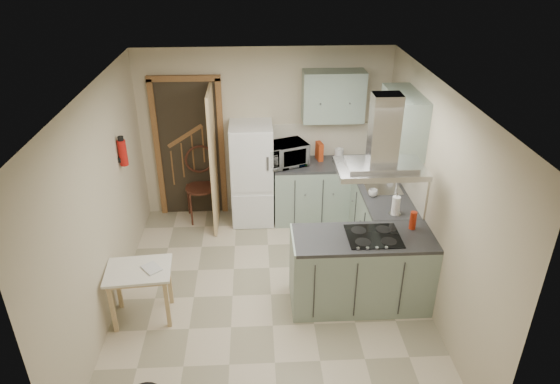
{
  "coord_description": "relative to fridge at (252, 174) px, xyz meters",
  "views": [
    {
      "loc": [
        -0.15,
        -4.73,
        3.86
      ],
      "look_at": [
        0.13,
        0.45,
        1.15
      ],
      "focal_mm": 32.0,
      "sensor_mm": 36.0,
      "label": 1
    }
  ],
  "objects": [
    {
      "name": "doorway",
      "position": [
        -0.9,
        0.27,
        0.3
      ],
      "size": [
        1.1,
        0.12,
        2.1
      ],
      "primitive_type": "cube",
      "color": "brown",
      "rests_on": "floor"
    },
    {
      "name": "wall_cabinet_right",
      "position": [
        1.82,
        -0.95,
        1.1
      ],
      "size": [
        0.35,
        0.9,
        0.7
      ],
      "primitive_type": "cube",
      "color": "#9EB2A0",
      "rests_on": "right_wall"
    },
    {
      "name": "kettle",
      "position": [
        1.27,
        0.1,
        0.24
      ],
      "size": [
        0.13,
        0.13,
        0.19
      ],
      "primitive_type": "cylinder",
      "rotation": [
        0.0,
        0.0,
        -0.02
      ],
      "color": "silver",
      "rests_on": "counter_back"
    },
    {
      "name": "bentwood_chair",
      "position": [
        -0.77,
        0.08,
        -0.25
      ],
      "size": [
        0.54,
        0.54,
        1.01
      ],
      "primitive_type": "cube",
      "rotation": [
        0.0,
        0.0,
        0.23
      ],
      "color": "#4A2518",
      "rests_on": "floor"
    },
    {
      "name": "back_wall",
      "position": [
        0.2,
        0.3,
        0.5
      ],
      "size": [
        3.6,
        0.0,
        3.6
      ],
      "primitive_type": "plane",
      "rotation": [
        1.57,
        0.0,
        0.0
      ],
      "color": "#BFB294",
      "rests_on": "floor"
    },
    {
      "name": "microwave",
      "position": [
        0.48,
        -0.03,
        0.31
      ],
      "size": [
        0.7,
        0.59,
        0.33
      ],
      "primitive_type": "imported",
      "rotation": [
        0.0,
        0.0,
        0.37
      ],
      "color": "black",
      "rests_on": "counter_back"
    },
    {
      "name": "sink",
      "position": [
        1.7,
        -0.85,
        0.16
      ],
      "size": [
        0.45,
        0.4,
        0.01
      ],
      "primitive_type": "cube",
      "color": "silver",
      "rests_on": "counter_right"
    },
    {
      "name": "right_wall",
      "position": [
        2.0,
        -1.8,
        0.5
      ],
      "size": [
        0.0,
        4.2,
        4.2
      ],
      "primitive_type": "plane",
      "rotation": [
        1.57,
        0.0,
        -1.57
      ],
      "color": "#BFB294",
      "rests_on": "floor"
    },
    {
      "name": "cereal_box",
      "position": [
        0.99,
        0.12,
        0.28
      ],
      "size": [
        0.1,
        0.19,
        0.27
      ],
      "primitive_type": "cube",
      "rotation": [
        0.0,
        0.0,
        0.19
      ],
      "color": "#C13F16",
      "rests_on": "counter_back"
    },
    {
      "name": "splashback",
      "position": [
        1.16,
        0.29,
        0.4
      ],
      "size": [
        1.68,
        0.02,
        0.5
      ],
      "primitive_type": "cube",
      "color": "beige",
      "rests_on": "counter_back"
    },
    {
      "name": "soap_bottle",
      "position": [
        1.88,
        -0.56,
        0.24
      ],
      "size": [
        0.09,
        0.1,
        0.18
      ],
      "primitive_type": "imported",
      "rotation": [
        0.0,
        0.0,
        -0.2
      ],
      "color": "silver",
      "rests_on": "counter_right"
    },
    {
      "name": "counter_back",
      "position": [
        0.86,
        0.0,
        -0.3
      ],
      "size": [
        1.08,
        0.6,
        0.9
      ],
      "primitive_type": "cube",
      "color": "#9EB2A0",
      "rests_on": "floor"
    },
    {
      "name": "ceiling",
      "position": [
        0.2,
        -1.8,
        1.75
      ],
      "size": [
        4.2,
        4.2,
        0.0
      ],
      "primitive_type": "plane",
      "rotation": [
        3.14,
        0.0,
        0.0
      ],
      "color": "silver",
      "rests_on": "back_wall"
    },
    {
      "name": "wall_cabinet_back",
      "position": [
        1.15,
        0.12,
        1.1
      ],
      "size": [
        0.85,
        0.35,
        0.7
      ],
      "primitive_type": "cube",
      "color": "#9EB2A0",
      "rests_on": "back_wall"
    },
    {
      "name": "floor",
      "position": [
        0.2,
        -1.8,
        -0.75
      ],
      "size": [
        4.2,
        4.2,
        0.0
      ],
      "primitive_type": "plane",
      "color": "beige",
      "rests_on": "ground"
    },
    {
      "name": "cup",
      "position": [
        1.52,
        -1.05,
        0.2
      ],
      "size": [
        0.14,
        0.14,
        0.09
      ],
      "primitive_type": "imported",
      "rotation": [
        0.0,
        0.0,
        -0.24
      ],
      "color": "white",
      "rests_on": "counter_right"
    },
    {
      "name": "red_bottle",
      "position": [
        1.79,
        -1.84,
        0.26
      ],
      "size": [
        0.09,
        0.09,
        0.21
      ],
      "primitive_type": "cylinder",
      "rotation": [
        0.0,
        0.0,
        -0.24
      ],
      "color": "red",
      "rests_on": "peninsula"
    },
    {
      "name": "extractor_hood",
      "position": [
        1.32,
        -1.98,
        0.97
      ],
      "size": [
        0.9,
        0.55,
        0.1
      ],
      "primitive_type": "cube",
      "color": "silver",
      "rests_on": "ceiling"
    },
    {
      "name": "drop_leaf_table",
      "position": [
        -1.23,
        -2.1,
        -0.43
      ],
      "size": [
        0.73,
        0.57,
        0.65
      ],
      "primitive_type": "cube",
      "rotation": [
        0.0,
        0.0,
        0.08
      ],
      "color": "tan",
      "rests_on": "floor"
    },
    {
      "name": "paper_towel",
      "position": [
        1.69,
        -1.51,
        0.27
      ],
      "size": [
        0.12,
        0.12,
        0.24
      ],
      "primitive_type": "cylinder",
      "rotation": [
        0.0,
        0.0,
        0.34
      ],
      "color": "white",
      "rests_on": "counter_right"
    },
    {
      "name": "left_wall",
      "position": [
        -1.6,
        -1.8,
        0.5
      ],
      "size": [
        0.0,
        4.2,
        4.2
      ],
      "primitive_type": "plane",
      "rotation": [
        1.57,
        0.0,
        1.57
      ],
      "color": "#BFB294",
      "rests_on": "floor"
    },
    {
      "name": "fridge",
      "position": [
        0.0,
        0.0,
        0.0
      ],
      "size": [
        0.6,
        0.6,
        1.5
      ],
      "primitive_type": "cube",
      "color": "white",
      "rests_on": "floor"
    },
    {
      "name": "book",
      "position": [
        -1.15,
        -2.15,
        -0.05
      ],
      "size": [
        0.25,
        0.26,
        0.1
      ],
      "primitive_type": "imported",
      "rotation": [
        0.0,
        0.0,
        0.66
      ],
      "color": "#A94738",
      "rests_on": "drop_leaf_table"
    },
    {
      "name": "peninsula",
      "position": [
        1.22,
        -1.98,
        -0.3
      ],
      "size": [
        1.55,
        0.65,
        0.9
      ],
      "primitive_type": "cube",
      "color": "#9EB2A0",
      "rests_on": "floor"
    },
    {
      "name": "fire_extinguisher",
      "position": [
        -1.54,
        -0.9,
        0.75
      ],
      "size": [
        0.1,
        0.1,
        0.32
      ],
      "primitive_type": "cylinder",
      "color": "#B2140F",
      "rests_on": "left_wall"
    },
    {
      "name": "counter_right",
      "position": [
        1.7,
        -0.68,
        -0.3
      ],
      "size": [
        0.6,
        1.95,
        0.9
      ],
      "primitive_type": "cube",
      "color": "#9EB2A0",
      "rests_on": "floor"
    },
    {
      "name": "hob",
      "position": [
        1.32,
        -1.98,
        0.16
      ],
      "size": [
        0.58,
        0.5,
        0.01
      ],
      "primitive_type": "cube",
      "color": "black",
      "rests_on": "peninsula"
    }
  ]
}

